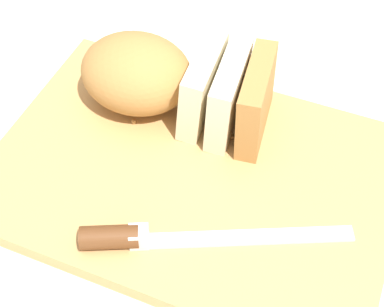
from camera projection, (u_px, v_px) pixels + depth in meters
ground_plane at (192, 181)px, 0.67m from camera, size 3.00×3.00×0.00m
cutting_board at (192, 176)px, 0.67m from camera, size 0.46×0.32×0.02m
bread_loaf at (169, 80)px, 0.69m from camera, size 0.24×0.13×0.09m
bread_knife at (143, 237)px, 0.59m from camera, size 0.26×0.14×0.02m
crumb_near_knife at (232, 137)px, 0.69m from camera, size 0.01×0.01×0.01m
crumb_near_loaf at (134, 121)px, 0.70m from camera, size 0.01×0.01×0.01m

